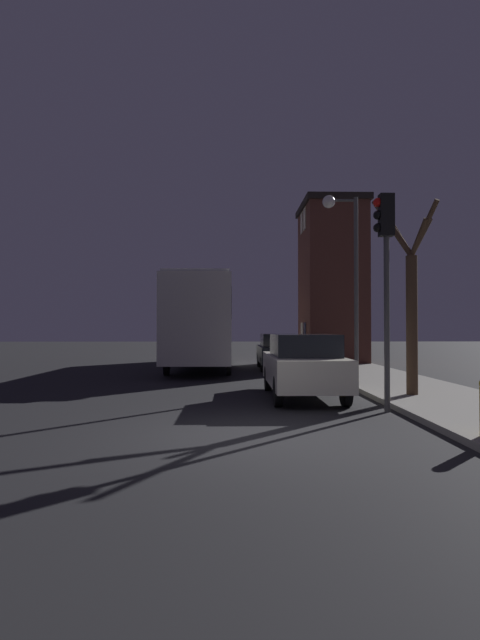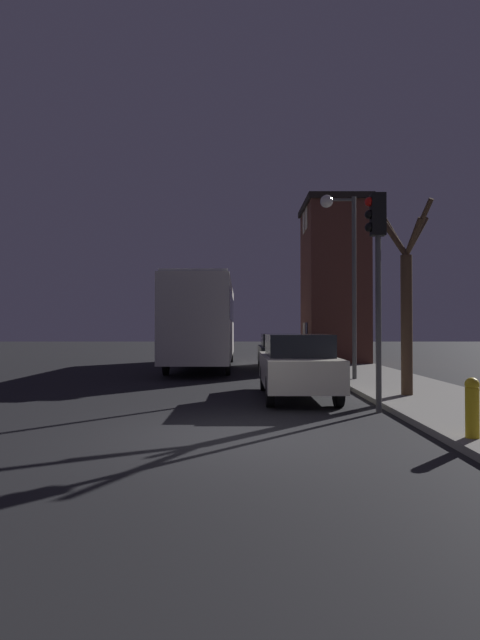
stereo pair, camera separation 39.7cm
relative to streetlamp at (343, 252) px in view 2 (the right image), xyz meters
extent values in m
plane|color=black|center=(-3.37, -8.08, -4.28)|extent=(120.00, 120.00, 0.00)
cube|color=brown|center=(1.38, 9.02, -0.27)|extent=(2.87, 4.19, 7.76)
cube|color=black|center=(1.38, 9.02, 3.76)|extent=(3.11, 4.43, 0.30)
cube|color=black|center=(-0.08, 8.52, -2.75)|extent=(0.03, 0.70, 1.10)
cube|color=beige|center=(-0.08, 9.52, -2.75)|extent=(0.03, 0.70, 1.10)
cube|color=beige|center=(-0.08, 8.52, 3.01)|extent=(0.03, 0.70, 1.10)
cube|color=beige|center=(-0.08, 9.52, 3.01)|extent=(0.03, 0.70, 1.10)
cylinder|color=#4C4C4C|center=(0.35, 0.00, -1.16)|extent=(0.14, 0.14, 5.98)
cylinder|color=#4C4C4C|center=(-0.10, 0.00, 1.73)|extent=(0.90, 0.09, 0.09)
sphere|color=white|center=(-0.55, 0.00, 1.68)|extent=(0.42, 0.42, 0.42)
cylinder|color=#4C4C4C|center=(-0.48, -5.82, -2.41)|extent=(0.12, 0.12, 3.73)
cube|color=black|center=(-0.48, -5.82, -0.10)|extent=(0.30, 0.24, 0.90)
sphere|color=red|center=(-0.66, -5.82, 0.17)|extent=(0.20, 0.20, 0.20)
sphere|color=black|center=(-0.66, -5.82, -0.10)|extent=(0.20, 0.20, 0.20)
sphere|color=black|center=(-0.66, -5.82, -0.37)|extent=(0.20, 0.20, 0.20)
cylinder|color=#473323|center=(0.75, -3.94, -2.42)|extent=(0.28, 0.28, 3.47)
cylinder|color=#473323|center=(0.56, -3.66, -0.16)|extent=(0.52, 0.71, 1.11)
cylinder|color=#473323|center=(0.35, -3.69, 0.07)|extent=(0.97, 0.70, 1.58)
cylinder|color=#473323|center=(1.14, -3.56, -0.14)|extent=(0.93, 0.91, 1.17)
cylinder|color=#473323|center=(0.91, -4.34, -0.08)|extent=(0.48, 0.93, 1.28)
cylinder|color=#473323|center=(0.83, -4.22, -0.27)|extent=(0.29, 0.66, 0.88)
cube|color=beige|center=(-5.02, 6.23, -2.18)|extent=(2.53, 11.36, 3.24)
cube|color=black|center=(-5.02, 6.23, -1.59)|extent=(2.55, 10.46, 1.17)
cube|color=#B2B2B2|center=(-5.02, 6.23, -0.50)|extent=(2.40, 10.80, 0.12)
cylinder|color=black|center=(-3.85, 9.92, -3.80)|extent=(0.18, 0.96, 0.96)
cylinder|color=black|center=(-6.20, 9.92, -3.80)|extent=(0.18, 0.96, 0.96)
cylinder|color=black|center=(-3.85, 2.54, -3.80)|extent=(0.18, 0.96, 0.96)
cylinder|color=black|center=(-6.20, 2.54, -3.80)|extent=(0.18, 0.96, 0.96)
cube|color=beige|center=(-1.95, -3.59, -3.56)|extent=(1.72, 4.54, 0.73)
cube|color=black|center=(-1.95, -3.81, -2.93)|extent=(1.52, 2.36, 0.54)
cylinder|color=black|center=(-1.18, -2.11, -3.93)|extent=(0.18, 0.70, 0.70)
cylinder|color=black|center=(-2.72, -2.11, -3.93)|extent=(0.18, 0.70, 0.70)
cylinder|color=black|center=(-1.18, -5.06, -3.93)|extent=(0.18, 0.70, 0.70)
cylinder|color=black|center=(-2.72, -5.06, -3.93)|extent=(0.18, 0.70, 0.70)
cube|color=black|center=(-1.67, 5.24, -3.61)|extent=(1.78, 4.08, 0.68)
cube|color=black|center=(-1.67, 5.03, -3.00)|extent=(1.57, 2.12, 0.54)
cylinder|color=black|center=(-0.87, 6.56, -3.95)|extent=(0.18, 0.65, 0.65)
cylinder|color=black|center=(-2.47, 6.56, -3.95)|extent=(0.18, 0.65, 0.65)
cylinder|color=black|center=(-0.87, 3.91, -3.95)|extent=(0.18, 0.65, 0.65)
cylinder|color=black|center=(-2.47, 3.91, -3.95)|extent=(0.18, 0.65, 0.65)
cylinder|color=gold|center=(0.09, -8.82, -3.78)|extent=(0.20, 0.20, 0.75)
sphere|color=gold|center=(0.09, -8.82, -3.35)|extent=(0.21, 0.21, 0.21)
camera|label=1|loc=(-3.80, -16.32, -2.51)|focal=28.00mm
camera|label=2|loc=(-3.40, -16.32, -2.51)|focal=28.00mm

